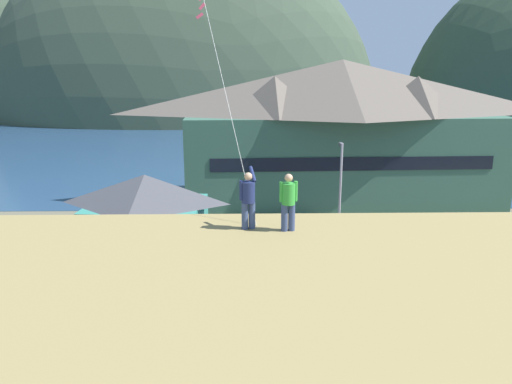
# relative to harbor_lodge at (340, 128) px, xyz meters

# --- Properties ---
(ground_plane) EXTENTS (600.00, 600.00, 0.00)m
(ground_plane) POSITION_rel_harbor_lodge_xyz_m (-6.71, -21.32, -6.73)
(ground_plane) COLOR #66604C
(parking_lot_pad) EXTENTS (40.00, 20.00, 0.10)m
(parking_lot_pad) POSITION_rel_harbor_lodge_xyz_m (-6.71, -16.32, -6.68)
(parking_lot_pad) COLOR slate
(parking_lot_pad) RESTS_ON ground
(bay_water) EXTENTS (360.00, 84.00, 0.03)m
(bay_water) POSITION_rel_harbor_lodge_xyz_m (-6.71, 38.68, -6.71)
(bay_water) COLOR navy
(bay_water) RESTS_ON ground
(far_hill_west_ridge) EXTENTS (136.41, 56.21, 59.94)m
(far_hill_west_ridge) POSITION_rel_harbor_lodge_xyz_m (-73.05, 97.52, -6.73)
(far_hill_west_ridge) COLOR #42513D
(far_hill_west_ridge) RESTS_ON ground
(far_hill_east_peak) EXTENTS (137.38, 53.93, 66.58)m
(far_hill_east_peak) POSITION_rel_harbor_lodge_xyz_m (-71.61, 94.62, -6.73)
(far_hill_east_peak) COLOR #3D4C38
(far_hill_east_peak) RESTS_ON ground
(far_hill_center_saddle) EXTENTS (103.79, 67.75, 94.09)m
(far_hill_center_saddle) POSITION_rel_harbor_lodge_xyz_m (-25.53, 89.40, -6.73)
(far_hill_center_saddle) COLOR #3D4C38
(far_hill_center_saddle) RESTS_ON ground
(harbor_lodge) EXTENTS (29.35, 12.57, 12.67)m
(harbor_lodge) POSITION_rel_harbor_lodge_xyz_m (0.00, 0.00, 0.00)
(harbor_lodge) COLOR #38604C
(harbor_lodge) RESTS_ON ground
(storage_shed_near_lot) EXTENTS (8.20, 6.48, 5.29)m
(storage_shed_near_lot) POSITION_rel_harbor_lodge_xyz_m (-14.99, -13.37, -3.98)
(storage_shed_near_lot) COLOR #338475
(storage_shed_near_lot) RESTS_ON ground
(storage_shed_waterside) EXTENTS (6.14, 5.01, 4.66)m
(storage_shed_waterside) POSITION_rel_harbor_lodge_xyz_m (-8.60, 1.88, -4.31)
(storage_shed_waterside) COLOR #338475
(storage_shed_waterside) RESTS_ON ground
(wharf_dock) EXTENTS (3.20, 15.26, 0.70)m
(wharf_dock) POSITION_rel_harbor_lodge_xyz_m (-5.23, 13.96, -6.38)
(wharf_dock) COLOR #70604C
(wharf_dock) RESTS_ON ground
(moored_boat_wharfside) EXTENTS (2.31, 7.21, 2.16)m
(moored_boat_wharfside) POSITION_rel_harbor_lodge_xyz_m (-8.73, 16.39, -6.01)
(moored_boat_wharfside) COLOR silver
(moored_boat_wharfside) RESTS_ON ground
(moored_boat_outer_mooring) EXTENTS (2.40, 6.79, 2.16)m
(moored_boat_outer_mooring) POSITION_rel_harbor_lodge_xyz_m (-1.82, 13.57, -6.01)
(moored_boat_outer_mooring) COLOR navy
(moored_boat_outer_mooring) RESTS_ON ground
(parked_car_corner_spot) EXTENTS (4.27, 2.20, 1.82)m
(parked_car_corner_spot) POSITION_rel_harbor_lodge_xyz_m (-9.23, -13.85, -5.66)
(parked_car_corner_spot) COLOR navy
(parked_car_corner_spot) RESTS_ON parking_lot_pad
(parked_car_front_row_end) EXTENTS (4.31, 2.27, 1.82)m
(parked_car_front_row_end) POSITION_rel_harbor_lodge_xyz_m (-3.37, -13.83, -5.66)
(parked_car_front_row_end) COLOR red
(parked_car_front_row_end) RESTS_ON parking_lot_pad
(parked_car_back_row_right) EXTENTS (4.20, 2.06, 1.82)m
(parked_car_back_row_right) POSITION_rel_harbor_lodge_xyz_m (-14.80, -21.02, -5.66)
(parked_car_back_row_right) COLOR #B28923
(parked_car_back_row_right) RESTS_ON parking_lot_pad
(parked_car_lone_by_shed) EXTENTS (4.26, 2.17, 1.82)m
(parked_car_lone_by_shed) POSITION_rel_harbor_lodge_xyz_m (-3.21, -20.64, -5.66)
(parked_car_lone_by_shed) COLOR #9EA3A8
(parked_car_lone_by_shed) RESTS_ON parking_lot_pad
(parked_car_mid_row_near) EXTENTS (4.24, 2.13, 1.82)m
(parked_car_mid_row_near) POSITION_rel_harbor_lodge_xyz_m (4.35, -14.22, -5.66)
(parked_car_mid_row_near) COLOR slate
(parked_car_mid_row_near) RESTS_ON parking_lot_pad
(parked_car_back_row_left) EXTENTS (4.23, 2.11, 1.82)m
(parked_car_back_row_left) POSITION_rel_harbor_lodge_xyz_m (-21.01, -15.63, -5.66)
(parked_car_back_row_left) COLOR silver
(parked_car_back_row_left) RESTS_ON parking_lot_pad
(parked_car_front_row_silver) EXTENTS (4.21, 2.08, 1.82)m
(parked_car_front_row_silver) POSITION_rel_harbor_lodge_xyz_m (1.79, -21.93, -5.66)
(parked_car_front_row_silver) COLOR black
(parked_car_front_row_silver) RESTS_ON parking_lot_pad
(parked_car_front_row_red) EXTENTS (4.32, 2.30, 1.82)m
(parked_car_front_row_red) POSITION_rel_harbor_lodge_xyz_m (-7.93, -19.83, -5.66)
(parked_car_front_row_red) COLOR #236633
(parked_car_front_row_red) RESTS_ON parking_lot_pad
(parking_light_pole) EXTENTS (0.24, 0.78, 6.76)m
(parking_light_pole) POSITION_rel_harbor_lodge_xyz_m (-1.94, -10.76, -2.71)
(parking_light_pole) COLOR #ADADB2
(parking_light_pole) RESTS_ON parking_lot_pad
(person_kite_flyer) EXTENTS (0.52, 0.70, 1.86)m
(person_kite_flyer) POSITION_rel_harbor_lodge_xyz_m (-8.47, -29.56, 1.23)
(person_kite_flyer) COLOR #384770
(person_kite_flyer) RESTS_ON grassy_hill_foreground
(person_companion) EXTENTS (0.54, 0.40, 1.74)m
(person_companion) POSITION_rel_harbor_lodge_xyz_m (-7.28, -29.78, 1.22)
(person_companion) COLOR #384770
(person_companion) RESTS_ON grassy_hill_foreground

